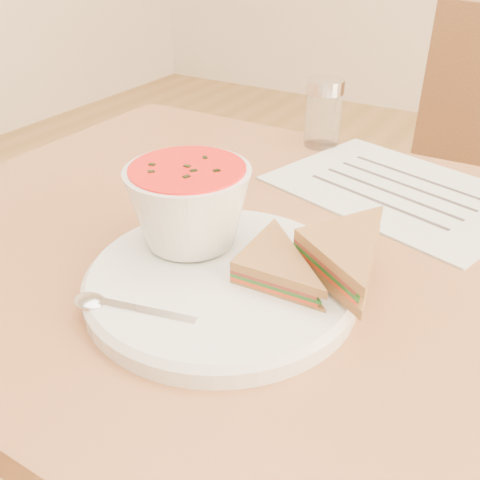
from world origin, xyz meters
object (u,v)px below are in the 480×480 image
Objects in this scene: plate at (221,282)px; soup_bowl at (189,209)px; chair_far at (436,249)px; condiment_shaker at (323,113)px; dining_table at (286,462)px.

soup_bowl reaches higher than plate.
chair_far reaches higher than condiment_shaker.
plate is at bearing -28.26° from soup_bowl.
plate is 0.08m from soup_bowl.
soup_bowl reaches higher than dining_table.
condiment_shaker reaches higher than dining_table.
soup_bowl is (-0.10, -0.08, 0.44)m from dining_table.
soup_bowl is at bearing 151.74° from plate.
chair_far is 8.67× the size of condiment_shaker.
dining_table is 0.40m from plate.
plate reaches higher than dining_table.
dining_table is at bearing -70.21° from condiment_shaker.
dining_table is 0.45m from soup_bowl.
soup_bowl is at bearing -140.52° from dining_table.
plate is 0.43m from condiment_shaker.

